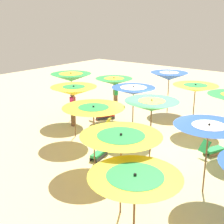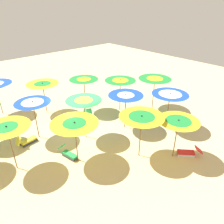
{
  "view_description": "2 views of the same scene",
  "coord_description": "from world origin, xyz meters",
  "px_view_note": "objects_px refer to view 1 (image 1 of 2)",
  "views": [
    {
      "loc": [
        -9.59,
        -5.37,
        5.2
      ],
      "look_at": [
        -0.12,
        2.09,
        1.43
      ],
      "focal_mm": 48.84,
      "sensor_mm": 36.0,
      "label": 1
    },
    {
      "loc": [
        -9.28,
        5.83,
        7.18
      ],
      "look_at": [
        -0.79,
        -1.87,
        1.08
      ],
      "focal_mm": 34.45,
      "sensor_mm": 36.0,
      "label": 2
    }
  ],
  "objects_px": {
    "beach_umbrella_4": "(135,183)",
    "beachgoer_0": "(116,93)",
    "lounger_4": "(116,128)",
    "beach_umbrella_10": "(169,76)",
    "lounger_0": "(212,149)",
    "beach_umbrella_11": "(195,88)",
    "beach_umbrella_0": "(71,77)",
    "beach_umbrella_2": "(94,111)",
    "beach_umbrella_5": "(114,81)",
    "lounger_3": "(103,115)",
    "beach_umbrella_7": "(152,106)",
    "beach_umbrella_8": "(209,131)",
    "beach_umbrella_3": "(121,141)",
    "beach_umbrella_1": "(74,91)",
    "lounger_1": "(100,152)",
    "beachgoer_1": "(73,109)",
    "beach_umbrella_6": "(133,91)"
  },
  "relations": [
    {
      "from": "beach_umbrella_4",
      "to": "beachgoer_0",
      "type": "relative_size",
      "value": 1.17
    },
    {
      "from": "lounger_4",
      "to": "beach_umbrella_10",
      "type": "bearing_deg",
      "value": 79.94
    },
    {
      "from": "lounger_0",
      "to": "beach_umbrella_11",
      "type": "bearing_deg",
      "value": 61.09
    },
    {
      "from": "beach_umbrella_0",
      "to": "lounger_4",
      "type": "xyz_separation_m",
      "value": [
        -0.15,
        -3.05,
        -2.03
      ]
    },
    {
      "from": "beach_umbrella_2",
      "to": "beach_umbrella_4",
      "type": "relative_size",
      "value": 1.03
    },
    {
      "from": "beach_umbrella_2",
      "to": "beach_umbrella_5",
      "type": "distance_m",
      "value": 5.43
    },
    {
      "from": "beach_umbrella_0",
      "to": "lounger_3",
      "type": "relative_size",
      "value": 1.98
    },
    {
      "from": "beach_umbrella_7",
      "to": "beach_umbrella_8",
      "type": "xyz_separation_m",
      "value": [
        -0.79,
        -2.41,
        -0.14
      ]
    },
    {
      "from": "beach_umbrella_0",
      "to": "beach_umbrella_3",
      "type": "xyz_separation_m",
      "value": [
        -4.97,
        -6.89,
        -0.1
      ]
    },
    {
      "from": "beach_umbrella_5",
      "to": "beach_umbrella_7",
      "type": "distance_m",
      "value": 5.39
    },
    {
      "from": "beach_umbrella_5",
      "to": "beach_umbrella_10",
      "type": "relative_size",
      "value": 0.97
    },
    {
      "from": "beach_umbrella_0",
      "to": "beach_umbrella_1",
      "type": "xyz_separation_m",
      "value": [
        -1.69,
        -1.89,
        -0.12
      ]
    },
    {
      "from": "beach_umbrella_10",
      "to": "lounger_1",
      "type": "height_order",
      "value": "beach_umbrella_10"
    },
    {
      "from": "beach_umbrella_10",
      "to": "lounger_3",
      "type": "bearing_deg",
      "value": 151.42
    },
    {
      "from": "lounger_0",
      "to": "beachgoer_0",
      "type": "bearing_deg",
      "value": 91.32
    },
    {
      "from": "beach_umbrella_5",
      "to": "beachgoer_0",
      "type": "bearing_deg",
      "value": 34.47
    },
    {
      "from": "beach_umbrella_4",
      "to": "beach_umbrella_2",
      "type": "bearing_deg",
      "value": 51.66
    },
    {
      "from": "lounger_3",
      "to": "beachgoer_1",
      "type": "height_order",
      "value": "beachgoer_1"
    },
    {
      "from": "beach_umbrella_3",
      "to": "beachgoer_1",
      "type": "height_order",
      "value": "beach_umbrella_3"
    },
    {
      "from": "beach_umbrella_3",
      "to": "lounger_4",
      "type": "height_order",
      "value": "beach_umbrella_3"
    },
    {
      "from": "lounger_3",
      "to": "beach_umbrella_5",
      "type": "bearing_deg",
      "value": 7.67
    },
    {
      "from": "lounger_1",
      "to": "beach_umbrella_10",
      "type": "bearing_deg",
      "value": 176.41
    },
    {
      "from": "beach_umbrella_0",
      "to": "lounger_1",
      "type": "height_order",
      "value": "beach_umbrella_0"
    },
    {
      "from": "beach_umbrella_11",
      "to": "beachgoer_0",
      "type": "relative_size",
      "value": 1.2
    },
    {
      "from": "beach_umbrella_5",
      "to": "lounger_0",
      "type": "xyz_separation_m",
      "value": [
        -1.26,
        -5.9,
        -1.77
      ]
    },
    {
      "from": "beach_umbrella_0",
      "to": "lounger_4",
      "type": "height_order",
      "value": "beach_umbrella_0"
    },
    {
      "from": "lounger_0",
      "to": "beachgoer_0",
      "type": "distance_m",
      "value": 7.33
    },
    {
      "from": "lounger_1",
      "to": "beach_umbrella_1",
      "type": "bearing_deg",
      "value": -123.54
    },
    {
      "from": "beach_umbrella_4",
      "to": "lounger_1",
      "type": "distance_m",
      "value": 5.61
    },
    {
      "from": "beach_umbrella_2",
      "to": "beach_umbrella_7",
      "type": "distance_m",
      "value": 2.07
    },
    {
      "from": "beach_umbrella_1",
      "to": "beach_umbrella_6",
      "type": "height_order",
      "value": "beach_umbrella_1"
    },
    {
      "from": "beach_umbrella_6",
      "to": "beach_umbrella_7",
      "type": "xyz_separation_m",
      "value": [
        -1.84,
        -2.04,
        0.09
      ]
    },
    {
      "from": "beach_umbrella_10",
      "to": "beachgoer_1",
      "type": "bearing_deg",
      "value": 155.26
    },
    {
      "from": "lounger_0",
      "to": "beach_umbrella_10",
      "type": "bearing_deg",
      "value": 67.5
    },
    {
      "from": "beach_umbrella_5",
      "to": "lounger_1",
      "type": "distance_m",
      "value": 5.18
    },
    {
      "from": "lounger_1",
      "to": "beach_umbrella_0",
      "type": "bearing_deg",
      "value": -133.3
    },
    {
      "from": "lounger_1",
      "to": "beach_umbrella_4",
      "type": "bearing_deg",
      "value": 37.41
    },
    {
      "from": "beach_umbrella_11",
      "to": "lounger_1",
      "type": "bearing_deg",
      "value": 164.24
    },
    {
      "from": "beach_umbrella_2",
      "to": "lounger_1",
      "type": "xyz_separation_m",
      "value": [
        0.54,
        0.19,
        -1.81
      ]
    },
    {
      "from": "lounger_3",
      "to": "beach_umbrella_7",
      "type": "bearing_deg",
      "value": -85.56
    },
    {
      "from": "beach_umbrella_0",
      "to": "lounger_0",
      "type": "relative_size",
      "value": 2.08
    },
    {
      "from": "beach_umbrella_0",
      "to": "beach_umbrella_8",
      "type": "xyz_separation_m",
      "value": [
        -2.57,
        -8.28,
        -0.2
      ]
    },
    {
      "from": "beach_umbrella_1",
      "to": "beach_umbrella_10",
      "type": "xyz_separation_m",
      "value": [
        6.17,
        -1.35,
        -0.1
      ]
    },
    {
      "from": "beach_umbrella_1",
      "to": "beach_umbrella_6",
      "type": "xyz_separation_m",
      "value": [
        1.75,
        -1.94,
        -0.03
      ]
    },
    {
      "from": "beach_umbrella_1",
      "to": "beachgoer_0",
      "type": "relative_size",
      "value": 1.28
    },
    {
      "from": "beach_umbrella_0",
      "to": "beach_umbrella_3",
      "type": "distance_m",
      "value": 8.5
    },
    {
      "from": "beach_umbrella_7",
      "to": "lounger_3",
      "type": "xyz_separation_m",
      "value": [
        2.75,
        4.55,
        -1.97
      ]
    },
    {
      "from": "beachgoer_0",
      "to": "beach_umbrella_2",
      "type": "bearing_deg",
      "value": -110.58
    },
    {
      "from": "beach_umbrella_1",
      "to": "lounger_0",
      "type": "relative_size",
      "value": 1.98
    },
    {
      "from": "beach_umbrella_10",
      "to": "beach_umbrella_0",
      "type": "bearing_deg",
      "value": 144.14
    }
  ]
}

